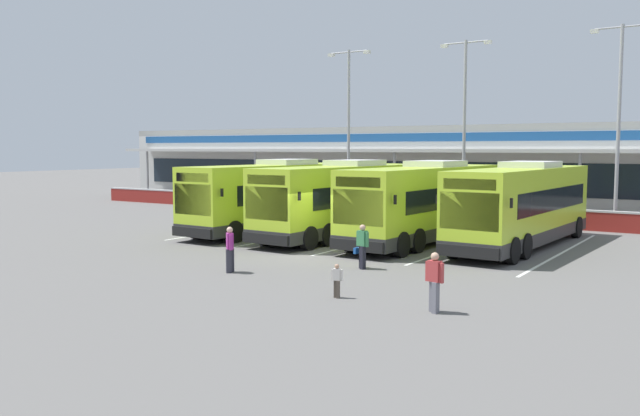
% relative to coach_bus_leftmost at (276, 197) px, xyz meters
% --- Properties ---
extents(ground_plane, '(200.00, 200.00, 0.00)m').
position_rel_coach_bus_leftmost_xyz_m(ground_plane, '(6.08, -5.29, -1.79)').
color(ground_plane, '#605E5B').
extents(terminal_building, '(70.00, 13.00, 6.00)m').
position_rel_coach_bus_leftmost_xyz_m(terminal_building, '(6.08, 21.62, 1.23)').
color(terminal_building, silver).
rests_on(terminal_building, ground).
extents(red_barrier_wall, '(60.00, 0.40, 1.10)m').
position_rel_coach_bus_leftmost_xyz_m(red_barrier_wall, '(6.08, 9.21, -1.23)').
color(red_barrier_wall, maroon).
rests_on(red_barrier_wall, ground).
extents(coach_bus_leftmost, '(3.28, 12.24, 3.78)m').
position_rel_coach_bus_leftmost_xyz_m(coach_bus_leftmost, '(0.00, 0.00, 0.00)').
color(coach_bus_leftmost, '#B7DB2D').
rests_on(coach_bus_leftmost, ground).
extents(coach_bus_left_centre, '(3.28, 12.24, 3.78)m').
position_rel_coach_bus_leftmost_xyz_m(coach_bus_left_centre, '(4.14, 0.08, 0.00)').
color(coach_bus_left_centre, '#B7DB2D').
rests_on(coach_bus_left_centre, ground).
extents(coach_bus_centre, '(3.28, 12.24, 3.78)m').
position_rel_coach_bus_leftmost_xyz_m(coach_bus_centre, '(8.32, 0.50, 0.00)').
color(coach_bus_centre, '#B7DB2D').
rests_on(coach_bus_centre, ground).
extents(coach_bus_right_centre, '(3.28, 12.24, 3.78)m').
position_rel_coach_bus_leftmost_xyz_m(coach_bus_right_centre, '(12.55, 1.36, 0.00)').
color(coach_bus_right_centre, '#B7DB2D').
rests_on(coach_bus_right_centre, ground).
extents(bay_stripe_far_west, '(0.14, 13.00, 0.01)m').
position_rel_coach_bus_leftmost_xyz_m(bay_stripe_far_west, '(-2.32, 0.71, -1.78)').
color(bay_stripe_far_west, silver).
rests_on(bay_stripe_far_west, ground).
extents(bay_stripe_west, '(0.14, 13.00, 0.01)m').
position_rel_coach_bus_leftmost_xyz_m(bay_stripe_west, '(1.88, 0.71, -1.78)').
color(bay_stripe_west, silver).
rests_on(bay_stripe_west, ground).
extents(bay_stripe_mid_west, '(0.14, 13.00, 0.01)m').
position_rel_coach_bus_leftmost_xyz_m(bay_stripe_mid_west, '(6.08, 0.71, -1.78)').
color(bay_stripe_mid_west, silver).
rests_on(bay_stripe_mid_west, ground).
extents(bay_stripe_centre, '(0.14, 13.00, 0.01)m').
position_rel_coach_bus_leftmost_xyz_m(bay_stripe_centre, '(10.28, 0.71, -1.78)').
color(bay_stripe_centre, silver).
rests_on(bay_stripe_centre, ground).
extents(bay_stripe_mid_east, '(0.14, 13.00, 0.01)m').
position_rel_coach_bus_leftmost_xyz_m(bay_stripe_mid_east, '(14.48, 0.71, -1.78)').
color(bay_stripe_mid_east, silver).
rests_on(bay_stripe_mid_east, ground).
extents(pedestrian_with_handbag, '(0.64, 0.42, 1.62)m').
position_rel_coach_bus_leftmost_xyz_m(pedestrian_with_handbag, '(9.25, -7.23, -0.93)').
color(pedestrian_with_handbag, black).
rests_on(pedestrian_with_handbag, ground).
extents(pedestrian_in_dark_coat, '(0.54, 0.35, 1.62)m').
position_rel_coach_bus_leftmost_xyz_m(pedestrian_in_dark_coat, '(14.06, -11.85, -0.91)').
color(pedestrian_in_dark_coat, slate).
rests_on(pedestrian_in_dark_coat, ground).
extents(pedestrian_child, '(0.33, 0.19, 1.00)m').
position_rel_coach_bus_leftmost_xyz_m(pedestrian_child, '(10.97, -11.78, -1.24)').
color(pedestrian_child, '#4C4238').
rests_on(pedestrian_child, ground).
extents(pedestrian_near_bin, '(0.47, 0.42, 1.62)m').
position_rel_coach_bus_leftmost_xyz_m(pedestrian_near_bin, '(5.70, -10.40, -0.91)').
color(pedestrian_near_bin, '#33333D').
rests_on(pedestrian_near_bin, ground).
extents(lamp_post_west, '(3.24, 0.28, 11.00)m').
position_rel_coach_bus_leftmost_xyz_m(lamp_post_west, '(-2.33, 11.44, 4.50)').
color(lamp_post_west, '#9E9EA3').
rests_on(lamp_post_west, ground).
extents(lamp_post_centre, '(3.24, 0.28, 11.00)m').
position_rel_coach_bus_leftmost_xyz_m(lamp_post_centre, '(5.81, 11.79, 4.50)').
color(lamp_post_centre, '#9E9EA3').
rests_on(lamp_post_centre, ground).
extents(lamp_post_east, '(3.24, 0.28, 11.00)m').
position_rel_coach_bus_leftmost_xyz_m(lamp_post_east, '(14.79, 11.26, 4.50)').
color(lamp_post_east, '#9E9EA3').
rests_on(lamp_post_east, ground).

